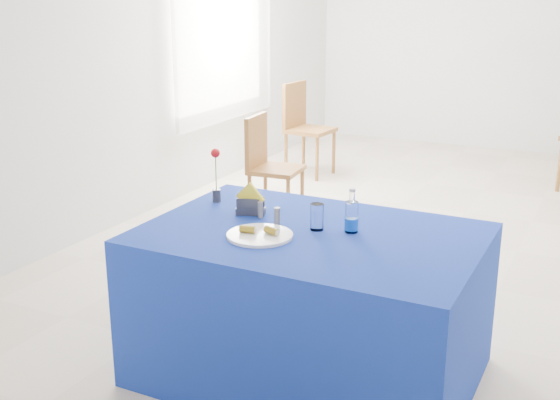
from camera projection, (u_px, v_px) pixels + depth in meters
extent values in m
plane|color=beige|center=(443.00, 240.00, 5.45)|extent=(7.00, 7.00, 0.00)
plane|color=silver|center=(527.00, 31.00, 8.04)|extent=(5.00, 0.00, 5.00)
plane|color=silver|center=(176.00, 159.00, 2.05)|extent=(5.00, 0.00, 5.00)
plane|color=silver|center=(169.00, 45.00, 6.12)|extent=(0.00, 7.00, 7.00)
cube|color=white|center=(220.00, 23.00, 6.74)|extent=(0.04, 1.50, 1.60)
cube|color=white|center=(226.00, 24.00, 6.71)|extent=(0.04, 1.75, 1.85)
cylinder|color=white|center=(260.00, 235.00, 3.29)|extent=(0.31, 0.31, 0.01)
cylinder|color=silver|center=(317.00, 217.00, 3.37)|extent=(0.07, 0.07, 0.13)
cylinder|color=slate|center=(261.00, 210.00, 3.55)|extent=(0.03, 0.03, 0.08)
cylinder|color=slate|center=(277.00, 216.00, 3.46)|extent=(0.03, 0.03, 0.08)
cube|color=#103096|center=(310.00, 304.00, 3.47)|extent=(1.60, 1.10, 0.76)
cylinder|color=white|center=(352.00, 217.00, 3.34)|extent=(0.06, 0.06, 0.15)
cylinder|color=blue|center=(351.00, 224.00, 3.35)|extent=(0.07, 0.07, 0.06)
cylinder|color=white|center=(352.00, 197.00, 3.31)|extent=(0.03, 0.03, 0.05)
cylinder|color=silver|center=(352.00, 190.00, 3.30)|extent=(0.03, 0.03, 0.01)
cube|color=#3A3A40|center=(251.00, 211.00, 3.61)|extent=(0.16, 0.10, 0.03)
cube|color=#38383D|center=(250.00, 207.00, 3.58)|extent=(0.13, 0.05, 0.09)
cube|color=#323237|center=(251.00, 205.00, 3.63)|extent=(0.13, 0.05, 0.09)
cube|color=yellow|center=(250.00, 198.00, 3.59)|extent=(0.16, 0.02, 0.16)
cylinder|color=#292A2F|center=(217.00, 196.00, 3.82)|extent=(0.05, 0.05, 0.07)
cylinder|color=#196725|center=(216.00, 175.00, 3.79)|extent=(0.01, 0.01, 0.22)
sphere|color=#B80C11|center=(215.00, 153.00, 3.75)|extent=(0.05, 0.05, 0.05)
cylinder|color=#935E2A|center=(560.00, 166.00, 6.68)|extent=(0.04, 0.04, 0.50)
cylinder|color=#935E2A|center=(288.00, 204.00, 5.65)|extent=(0.03, 0.03, 0.42)
cylinder|color=#935E2A|center=(302.00, 193.00, 5.95)|extent=(0.03, 0.03, 0.42)
cylinder|color=#935E2A|center=(250.00, 199.00, 5.77)|extent=(0.03, 0.03, 0.42)
cylinder|color=#935E2A|center=(265.00, 189.00, 6.07)|extent=(0.03, 0.03, 0.42)
cube|color=#935E2A|center=(276.00, 170.00, 5.79)|extent=(0.43, 0.43, 0.04)
cube|color=#935E2A|center=(256.00, 141.00, 5.79)|extent=(0.07, 0.40, 0.43)
cylinder|color=#935E2A|center=(317.00, 159.00, 7.05)|extent=(0.04, 0.04, 0.46)
cylinder|color=#935E2A|center=(334.00, 152.00, 7.34)|extent=(0.04, 0.04, 0.46)
cylinder|color=#935E2A|center=(286.00, 155.00, 7.23)|extent=(0.04, 0.04, 0.46)
cylinder|color=#935E2A|center=(303.00, 148.00, 7.53)|extent=(0.04, 0.04, 0.46)
cube|color=#935E2A|center=(310.00, 130.00, 7.22)|extent=(0.46, 0.46, 0.04)
cube|color=#935E2A|center=(294.00, 105.00, 7.24)|extent=(0.08, 0.43, 0.47)
cylinder|color=yellow|center=(248.00, 229.00, 3.30)|extent=(0.08, 0.05, 0.03)
cylinder|color=beige|center=(255.00, 230.00, 3.29)|extent=(0.01, 0.03, 0.03)
cylinder|color=yellow|center=(272.00, 231.00, 3.28)|extent=(0.08, 0.05, 0.03)
cylinder|color=beige|center=(277.00, 232.00, 3.25)|extent=(0.01, 0.03, 0.03)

